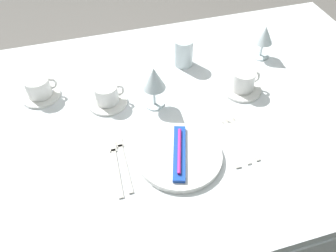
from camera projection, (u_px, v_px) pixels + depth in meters
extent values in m
plane|color=slate|center=(170.00, 219.00, 1.76)|extent=(6.00, 6.00, 0.00)
cube|color=white|center=(171.00, 115.00, 1.24)|extent=(1.80, 1.10, 0.04)
cube|color=white|center=(137.00, 53.00, 1.68)|extent=(1.80, 0.01, 0.18)
cylinder|color=brown|center=(286.00, 79.00, 1.96)|extent=(0.07, 0.07, 0.70)
cylinder|color=white|center=(179.00, 156.00, 1.08)|extent=(0.26, 0.26, 0.02)
cube|color=blue|center=(179.00, 153.00, 1.07)|extent=(0.10, 0.21, 0.01)
cylinder|color=#CC268C|center=(179.00, 150.00, 1.06)|extent=(0.06, 0.16, 0.01)
cube|color=beige|center=(125.00, 168.00, 1.06)|extent=(0.02, 0.18, 0.00)
cube|color=beige|center=(119.00, 142.00, 1.13)|extent=(0.02, 0.04, 0.00)
cube|color=beige|center=(117.00, 172.00, 1.04)|extent=(0.02, 0.18, 0.00)
cube|color=beige|center=(113.00, 147.00, 1.11)|extent=(0.02, 0.04, 0.00)
cube|color=beige|center=(227.00, 146.00, 1.11)|extent=(0.02, 0.17, 0.00)
cube|color=beige|center=(215.00, 124.00, 1.18)|extent=(0.02, 0.06, 0.00)
cube|color=beige|center=(237.00, 142.00, 1.13)|extent=(0.01, 0.18, 0.00)
ellipsoid|color=beige|center=(224.00, 120.00, 1.20)|extent=(0.03, 0.04, 0.01)
cube|color=beige|center=(245.00, 140.00, 1.13)|extent=(0.02, 0.18, 0.00)
ellipsoid|color=beige|center=(231.00, 119.00, 1.20)|extent=(0.03, 0.04, 0.01)
cylinder|color=white|center=(108.00, 102.00, 1.25)|extent=(0.14, 0.14, 0.01)
cylinder|color=white|center=(106.00, 94.00, 1.23)|extent=(0.08, 0.08, 0.07)
torus|color=white|center=(118.00, 91.00, 1.23)|extent=(0.05, 0.01, 0.05)
cylinder|color=white|center=(41.00, 95.00, 1.28)|extent=(0.14, 0.14, 0.01)
cylinder|color=white|center=(38.00, 87.00, 1.25)|extent=(0.09, 0.09, 0.07)
torus|color=white|center=(51.00, 84.00, 1.26)|extent=(0.05, 0.01, 0.05)
cylinder|color=white|center=(241.00, 89.00, 1.30)|extent=(0.14, 0.14, 0.01)
cylinder|color=white|center=(243.00, 80.00, 1.27)|extent=(0.08, 0.08, 0.07)
torus|color=white|center=(254.00, 77.00, 1.28)|extent=(0.05, 0.01, 0.05)
cylinder|color=silver|center=(260.00, 56.00, 1.45)|extent=(0.07, 0.07, 0.01)
cylinder|color=silver|center=(262.00, 49.00, 1.42)|extent=(0.01, 0.01, 0.06)
cone|color=silver|center=(265.00, 34.00, 1.38)|extent=(0.07, 0.07, 0.07)
cylinder|color=silver|center=(155.00, 104.00, 1.25)|extent=(0.07, 0.07, 0.01)
cylinder|color=silver|center=(154.00, 96.00, 1.22)|extent=(0.01, 0.01, 0.07)
cone|color=silver|center=(154.00, 78.00, 1.16)|extent=(0.08, 0.08, 0.08)
cylinder|color=silver|center=(183.00, 52.00, 1.38)|extent=(0.07, 0.07, 0.11)
cylinder|color=#C68C1E|center=(183.00, 56.00, 1.39)|extent=(0.07, 0.07, 0.06)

